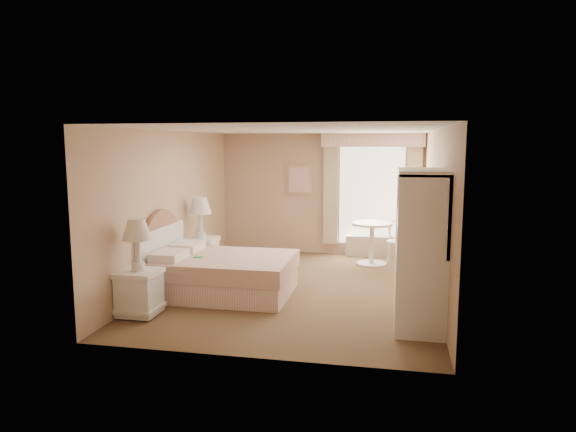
% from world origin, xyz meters
% --- Properties ---
extents(room, '(4.21, 5.51, 2.51)m').
position_xyz_m(room, '(0.00, 0.00, 1.25)').
color(room, brown).
rests_on(room, ground).
extents(window, '(2.05, 0.22, 2.51)m').
position_xyz_m(window, '(1.05, 2.65, 1.34)').
color(window, white).
rests_on(window, room).
extents(framed_art, '(0.52, 0.04, 0.62)m').
position_xyz_m(framed_art, '(-0.45, 2.71, 1.55)').
color(framed_art, tan).
rests_on(framed_art, room).
extents(bed, '(2.07, 1.56, 1.38)m').
position_xyz_m(bed, '(-1.13, -0.52, 0.33)').
color(bed, '#D18C87').
rests_on(bed, room).
extents(nightstand_near, '(0.53, 0.53, 1.29)m').
position_xyz_m(nightstand_near, '(-1.84, -1.71, 0.49)').
color(nightstand_near, white).
rests_on(nightstand_near, room).
extents(nightstand_far, '(0.56, 0.56, 1.35)m').
position_xyz_m(nightstand_far, '(-1.84, 0.59, 0.51)').
color(nightstand_far, white).
rests_on(nightstand_far, room).
extents(round_table, '(0.77, 0.77, 0.81)m').
position_xyz_m(round_table, '(1.10, 1.88, 0.54)').
color(round_table, silver).
rests_on(round_table, room).
extents(cafe_chair, '(0.43, 0.43, 0.83)m').
position_xyz_m(cafe_chair, '(1.58, 2.17, 0.48)').
color(cafe_chair, silver).
rests_on(cafe_chair, room).
extents(armoire, '(0.59, 1.19, 1.98)m').
position_xyz_m(armoire, '(1.81, -1.32, 0.82)').
color(armoire, white).
rests_on(armoire, room).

